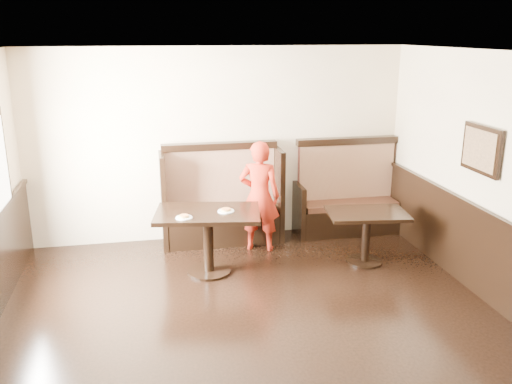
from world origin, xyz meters
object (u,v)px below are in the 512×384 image
object	(u,v)px
booth_main	(222,206)
booth_neighbor	(347,201)
table_neighbor	(367,225)
child	(259,196)
table_main	(208,226)

from	to	relation	value
booth_main	booth_neighbor	distance (m)	1.95
table_neighbor	child	xyz separation A→B (m)	(-1.30, 0.74, 0.25)
booth_main	table_neighbor	bearing A→B (deg)	-34.00
booth_main	table_neighbor	size ratio (longest dim) A/B	1.59
table_main	child	xyz separation A→B (m)	(0.80, 0.65, 0.15)
child	booth_main	bearing A→B (deg)	-24.36
booth_neighbor	table_main	distance (m)	2.53
table_neighbor	child	distance (m)	1.51
booth_neighbor	table_neighbor	world-z (taller)	booth_neighbor
table_neighbor	booth_neighbor	bearing A→B (deg)	88.42
child	booth_neighbor	bearing A→B (deg)	-143.89
table_neighbor	child	bearing A→B (deg)	157.35
booth_neighbor	table_main	bearing A→B (deg)	-154.27
table_main	child	size ratio (longest dim) A/B	0.90
table_neighbor	child	world-z (taller)	child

